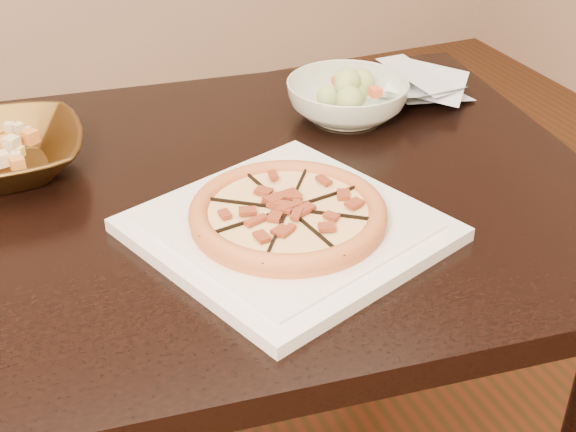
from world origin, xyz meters
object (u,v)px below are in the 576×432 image
pizza (288,213)px  bronze_bowl (0,155)px  plate (288,229)px  salad_bowl (347,100)px  dining_table (166,266)px

pizza → bronze_bowl: size_ratio=1.05×
plate → bronze_bowl: 0.45m
plate → salad_bowl: size_ratio=2.12×
bronze_bowl → plate: bearing=-45.4°
plate → bronze_bowl: bearing=134.6°
dining_table → bronze_bowl: 0.29m
pizza → bronze_bowl: 0.45m
bronze_bowl → pizza: bearing=-45.4°
plate → bronze_bowl: (-0.32, 0.32, 0.02)m
dining_table → pizza: pizza is taller
bronze_bowl → salad_bowl: size_ratio=1.20×
bronze_bowl → salad_bowl: 0.55m
plate → pizza: size_ratio=1.69×
dining_table → salad_bowl: (0.36, 0.14, 0.15)m
plate → bronze_bowl: size_ratio=1.77×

